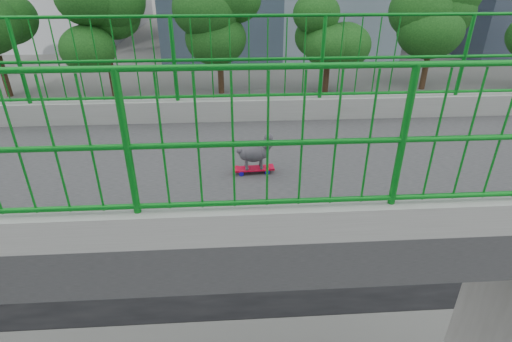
{
  "coord_description": "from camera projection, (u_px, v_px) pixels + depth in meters",
  "views": [
    {
      "loc": [
        4.02,
        4.75,
        9.01
      ],
      "look_at": [
        -0.15,
        5.02,
        6.81
      ],
      "focal_mm": 27.86,
      "sensor_mm": 36.0,
      "label": 1
    }
  ],
  "objects": [
    {
      "name": "road",
      "position": [
        134.0,
        175.0,
        18.95
      ],
      "size": [
        18.0,
        90.0,
        0.02
      ],
      "primitive_type": "cube",
      "color": "black",
      "rests_on": "ground"
    },
    {
      "name": "street_trees",
      "position": [
        178.0,
        30.0,
        28.31
      ],
      "size": [
        5.3,
        60.4,
        7.26
      ],
      "color": "black",
      "rests_on": "ground"
    },
    {
      "name": "skateboard",
      "position": [
        254.0,
        169.0,
        4.25
      ],
      "size": [
        0.15,
        0.44,
        0.06
      ],
      "rotation": [
        0.0,
        0.0,
        0.06
      ],
      "color": "red",
      "rests_on": "footbridge"
    },
    {
      "name": "poodle",
      "position": [
        256.0,
        152.0,
        4.16
      ],
      "size": [
        0.19,
        0.43,
        0.36
      ],
      "rotation": [
        0.0,
        0.0,
        0.06
      ],
      "color": "#302E33",
      "rests_on": "skateboard"
    },
    {
      "name": "car_3",
      "position": [
        250.0,
        136.0,
        21.21
      ],
      "size": [
        2.16,
        5.32,
        1.54
      ],
      "primitive_type": "imported",
      "rotation": [
        0.0,
        0.0,
        3.14
      ],
      "color": "white",
      "rests_on": "ground"
    },
    {
      "name": "car_4",
      "position": [
        158.0,
        117.0,
        23.72
      ],
      "size": [
        1.89,
        4.7,
        1.6
      ],
      "primitive_type": "imported",
      "rotation": [
        0.0,
        0.0,
        3.14
      ],
      "color": "#9C9CA1",
      "rests_on": "ground"
    }
  ]
}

